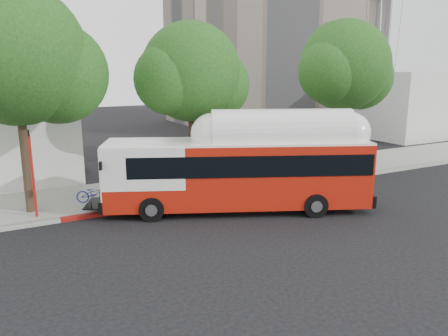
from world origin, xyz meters
name	(u,v)px	position (x,y,z in m)	size (l,w,h in m)	color
ground	(271,220)	(0.00, 0.00, 0.00)	(120.00, 120.00, 0.00)	black
sidewalk	(206,183)	(0.00, 6.50, 0.07)	(60.00, 5.00, 0.15)	gray
curb_strip	(228,195)	(0.00, 3.90, 0.07)	(60.00, 0.30, 0.15)	gray
red_curb_segment	(172,203)	(-3.00, 3.90, 0.08)	(10.00, 0.32, 0.16)	maroon
street_tree_left	(28,61)	(-8.53, 5.56, 6.60)	(6.67, 5.80, 9.74)	#2D2116
street_tree_mid	(198,76)	(-0.59, 6.06, 5.91)	(5.75, 5.00, 8.62)	#2D2116
street_tree_right	(349,69)	(9.44, 5.86, 6.26)	(6.21, 5.40, 9.18)	#2D2116
horizon_block	(427,101)	(30.00, 16.00, 3.00)	(20.00, 12.00, 6.00)	silver
transit_bus	(240,174)	(-0.58, 1.71, 1.71)	(12.23, 6.90, 3.67)	#AA190B
signal_pole	(33,175)	(-8.83, 4.63, 1.97)	(0.11, 0.36, 3.84)	red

